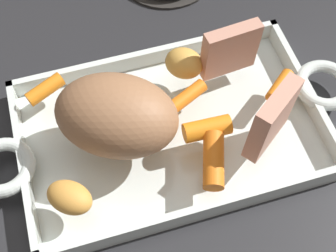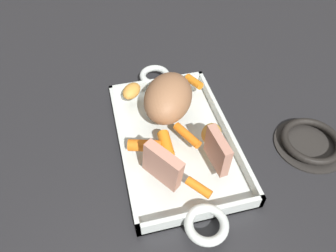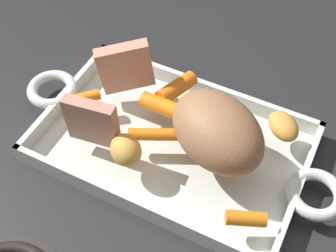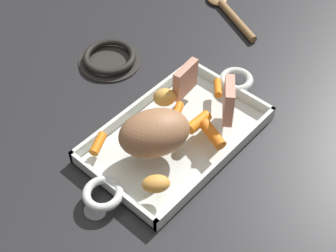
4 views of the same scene
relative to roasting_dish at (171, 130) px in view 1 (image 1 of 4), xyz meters
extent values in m
plane|color=#232326|center=(0.00, 0.00, -0.01)|extent=(1.92, 1.92, 0.00)
cube|color=silver|center=(0.00, 0.00, -0.01)|extent=(0.37, 0.24, 0.01)
cube|color=silver|center=(0.00, 0.11, 0.01)|extent=(0.37, 0.01, 0.03)
cube|color=silver|center=(0.00, -0.11, 0.01)|extent=(0.37, 0.01, 0.03)
cube|color=silver|center=(0.18, 0.00, 0.01)|extent=(0.01, 0.24, 0.03)
cube|color=silver|center=(-0.18, 0.00, 0.01)|extent=(0.01, 0.24, 0.03)
torus|color=silver|center=(0.21, 0.00, 0.02)|extent=(0.08, 0.08, 0.02)
torus|color=silver|center=(-0.21, 0.00, 0.02)|extent=(0.08, 0.08, 0.02)
ellipsoid|color=#986846|center=(-0.06, 0.00, 0.07)|extent=(0.17, 0.16, 0.08)
cube|color=tan|center=(0.09, 0.06, 0.06)|extent=(0.08, 0.03, 0.07)
cube|color=tan|center=(0.10, -0.05, 0.06)|extent=(0.08, 0.07, 0.09)
cylinder|color=orange|center=(0.03, -0.07, 0.04)|extent=(0.04, 0.07, 0.03)
cylinder|color=orange|center=(0.02, 0.02, 0.03)|extent=(0.07, 0.05, 0.02)
cylinder|color=orange|center=(-0.14, 0.08, 0.03)|extent=(0.05, 0.04, 0.02)
cylinder|color=orange|center=(0.14, 0.01, 0.03)|extent=(0.05, 0.05, 0.02)
cylinder|color=orange|center=(0.03, -0.03, 0.04)|extent=(0.06, 0.03, 0.03)
ellipsoid|color=gold|center=(0.04, 0.06, 0.04)|extent=(0.06, 0.06, 0.04)
ellipsoid|color=gold|center=(-0.14, -0.07, 0.04)|extent=(0.06, 0.06, 0.03)
camera|label=1|loc=(-0.09, -0.28, 0.52)|focal=50.76mm
camera|label=2|loc=(0.42, -0.12, 0.53)|focal=33.99mm
camera|label=3|loc=(-0.17, 0.36, 0.53)|focal=49.61mm
camera|label=4|loc=(-0.50, -0.43, 0.78)|focal=52.48mm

